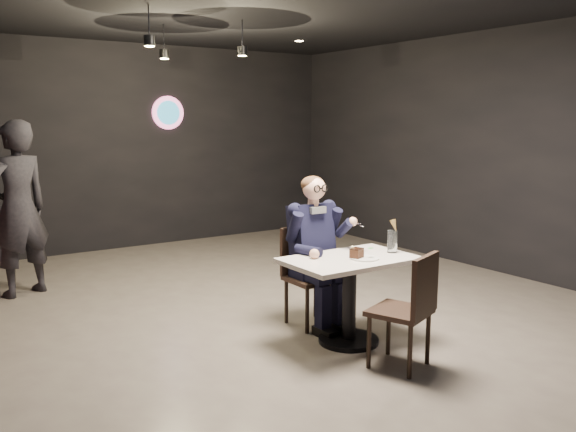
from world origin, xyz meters
TOP-DOWN VIEW (x-y plane):
  - floor at (0.00, 0.00)m, footprint 9.00×9.00m
  - wall_sign at (0.80, 4.47)m, footprint 0.50×0.06m
  - pendant_lights at (0.00, 2.00)m, footprint 1.40×1.20m
  - main_table at (0.37, -0.42)m, footprint 1.10×0.70m
  - chair_far at (0.37, 0.13)m, footprint 0.42×0.46m
  - chair_near at (0.37, -1.03)m, footprint 0.56×0.58m
  - seated_man at (0.37, 0.13)m, footprint 0.60×0.80m
  - dessert_plate at (0.44, -0.53)m, footprint 0.24×0.24m
  - cake_slice at (0.38, -0.49)m, footprint 0.12×0.11m
  - mint_leaf at (0.49, -0.55)m, footprint 0.06×0.04m
  - sundae_glass at (0.81, -0.46)m, footprint 0.09×0.09m
  - wafer_cone at (0.82, -0.48)m, footprint 0.07×0.07m
  - passerby at (-1.69, 2.69)m, footprint 0.81×0.68m

SIDE VIEW (x-z plane):
  - floor at x=0.00m, z-range 0.00..0.00m
  - main_table at x=0.37m, z-range 0.00..0.75m
  - chair_far at x=0.37m, z-range 0.00..0.92m
  - chair_near at x=0.37m, z-range 0.00..0.92m
  - seated_man at x=0.37m, z-range 0.00..1.44m
  - dessert_plate at x=0.44m, z-range 0.75..0.76m
  - cake_slice at x=0.38m, z-range 0.76..0.83m
  - mint_leaf at x=0.49m, z-range 0.84..0.85m
  - sundae_glass at x=0.81m, z-range 0.75..0.94m
  - passerby at x=-1.69m, z-range 0.00..1.90m
  - wafer_cone at x=0.82m, z-range 0.93..1.05m
  - wall_sign at x=0.80m, z-range 1.75..2.25m
  - pendant_lights at x=0.00m, z-range 2.70..3.06m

